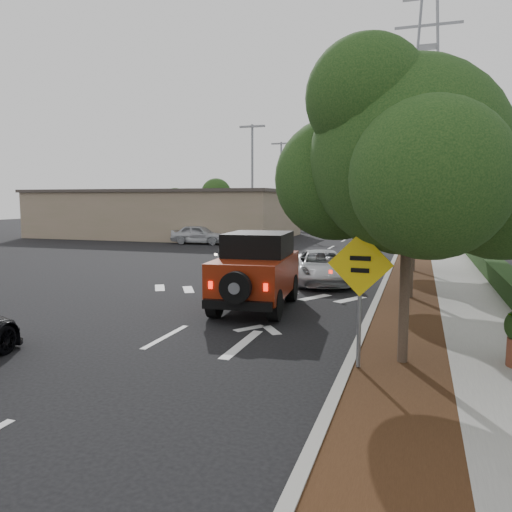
% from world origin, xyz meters
% --- Properties ---
extents(ground, '(120.00, 120.00, 0.00)m').
position_xyz_m(ground, '(0.00, 0.00, 0.00)').
color(ground, black).
rests_on(ground, ground).
extents(curb, '(0.20, 70.00, 0.15)m').
position_xyz_m(curb, '(4.60, 12.00, 0.07)').
color(curb, '#9E9B93').
rests_on(curb, ground).
extents(planting_strip, '(1.80, 70.00, 0.12)m').
position_xyz_m(planting_strip, '(5.60, 12.00, 0.06)').
color(planting_strip, black).
rests_on(planting_strip, ground).
extents(sidewalk, '(2.00, 70.00, 0.12)m').
position_xyz_m(sidewalk, '(7.50, 12.00, 0.06)').
color(sidewalk, gray).
rests_on(sidewalk, ground).
extents(hedge, '(0.80, 70.00, 0.80)m').
position_xyz_m(hedge, '(8.90, 12.00, 0.40)').
color(hedge, black).
rests_on(hedge, ground).
extents(commercial_building, '(22.00, 12.00, 4.00)m').
position_xyz_m(commercial_building, '(-16.00, 30.00, 2.00)').
color(commercial_building, gray).
rests_on(commercial_building, ground).
extents(transmission_tower, '(7.00, 4.00, 28.00)m').
position_xyz_m(transmission_tower, '(6.00, 48.00, 0.00)').
color(transmission_tower, slate).
rests_on(transmission_tower, ground).
extents(street_tree_near, '(3.80, 3.80, 5.92)m').
position_xyz_m(street_tree_near, '(5.60, -0.50, 0.00)').
color(street_tree_near, black).
rests_on(street_tree_near, ground).
extents(street_tree_mid, '(3.20, 3.20, 5.32)m').
position_xyz_m(street_tree_mid, '(5.60, 6.50, 0.00)').
color(street_tree_mid, black).
rests_on(street_tree_mid, ground).
extents(street_tree_far, '(3.40, 3.40, 5.62)m').
position_xyz_m(street_tree_far, '(5.60, 13.00, 0.00)').
color(street_tree_far, black).
rests_on(street_tree_far, ground).
extents(light_pole_a, '(2.00, 0.22, 9.00)m').
position_xyz_m(light_pole_a, '(-6.50, 26.00, 0.00)').
color(light_pole_a, slate).
rests_on(light_pole_a, ground).
extents(light_pole_b, '(2.00, 0.22, 9.00)m').
position_xyz_m(light_pole_b, '(-7.50, 38.00, 0.00)').
color(light_pole_b, slate).
rests_on(light_pole_b, ground).
extents(red_jeep, '(2.35, 4.68, 2.34)m').
position_xyz_m(red_jeep, '(1.10, 3.93, 1.19)').
color(red_jeep, black).
rests_on(red_jeep, ground).
extents(silver_suv_ahead, '(3.43, 5.12, 1.30)m').
position_xyz_m(silver_suv_ahead, '(2.15, 9.08, 0.65)').
color(silver_suv_ahead, '#B3B6BB').
rests_on(silver_suv_ahead, ground).
extents(silver_sedan_oncoming, '(1.36, 3.86, 1.27)m').
position_xyz_m(silver_sedan_oncoming, '(-2.98, 14.15, 0.63)').
color(silver_sedan_oncoming, '#ADB1B5').
rests_on(silver_sedan_oncoming, ground).
extents(parked_suv, '(4.28, 1.80, 1.45)m').
position_xyz_m(parked_suv, '(-9.90, 23.58, 0.72)').
color(parked_suv, '#B8BAC0').
rests_on(parked_suv, ground).
extents(speed_hump_sign, '(1.23, 0.11, 2.63)m').
position_xyz_m(speed_hump_sign, '(4.80, -1.18, 1.82)').
color(speed_hump_sign, slate).
rests_on(speed_hump_sign, ground).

